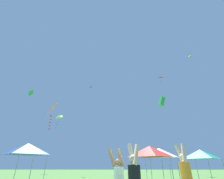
% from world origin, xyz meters
% --- Properties ---
extents(person_watcher_orange, '(0.37, 0.72, 2.21)m').
position_xyz_m(person_watcher_orange, '(2.26, -0.19, 1.14)').
color(person_watcher_orange, '#2D2D38').
rests_on(person_watcher_orange, ground).
extents(canopy_tent_red, '(2.80, 2.80, 2.99)m').
position_xyz_m(canopy_tent_red, '(2.85, 8.17, 2.54)').
color(canopy_tent_red, '#9E9EA3').
rests_on(canopy_tent_red, ground).
extents(canopy_tent_teal, '(2.73, 2.73, 2.92)m').
position_xyz_m(canopy_tent_teal, '(8.47, 10.89, 2.48)').
color(canopy_tent_teal, '#9E9EA3').
rests_on(canopy_tent_teal, ground).
extents(canopy_tent_white, '(3.01, 3.01, 3.22)m').
position_xyz_m(canopy_tent_white, '(4.80, 12.58, 2.73)').
color(canopy_tent_white, '#9E9EA3').
rests_on(canopy_tent_white, ground).
extents(canopy_tent_blue, '(3.12, 3.12, 3.34)m').
position_xyz_m(canopy_tent_blue, '(-8.22, 8.98, 2.83)').
color(canopy_tent_blue, '#9E9EA3').
rests_on(canopy_tent_blue, ground).
extents(kite_lime_delta, '(1.80, 1.54, 3.27)m').
position_xyz_m(kite_lime_delta, '(-13.12, 29.56, 11.68)').
color(kite_lime_delta, '#75D138').
extents(kite_red_diamond, '(1.26, 1.32, 2.12)m').
position_xyz_m(kite_red_diamond, '(11.62, 28.30, 21.41)').
color(kite_red_diamond, red).
extents(kite_green_box, '(0.86, 0.65, 1.13)m').
position_xyz_m(kite_green_box, '(5.03, 9.88, 7.77)').
color(kite_green_box, green).
extents(kite_green_diamond, '(0.98, 1.03, 1.02)m').
position_xyz_m(kite_green_diamond, '(-17.22, 22.62, 14.74)').
color(kite_green_diamond, green).
extents(kite_lime_box, '(0.93, 0.68, 0.83)m').
position_xyz_m(kite_lime_box, '(17.67, 24.03, 24.50)').
color(kite_lime_box, '#75D138').
extents(kite_blue_delta, '(0.68, 0.68, 1.16)m').
position_xyz_m(kite_blue_delta, '(-5.62, 26.29, 17.86)').
color(kite_blue_delta, blue).
extents(kite_pink_diamond, '(0.94, 0.98, 2.45)m').
position_xyz_m(kite_pink_diamond, '(-5.97, 7.48, 6.13)').
color(kite_pink_diamond, pink).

